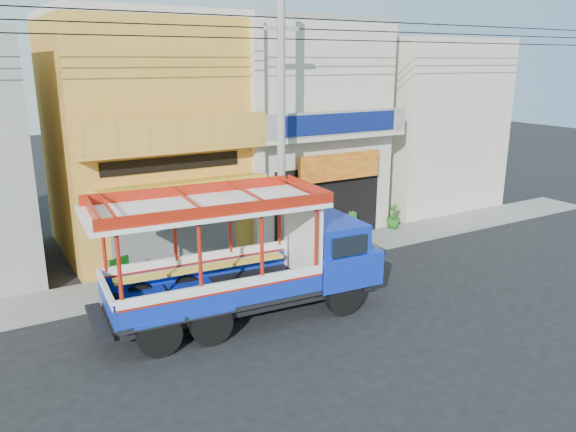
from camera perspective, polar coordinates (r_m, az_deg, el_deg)
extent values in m
plane|color=black|center=(16.77, 8.07, -8.11)|extent=(90.00, 90.00, 0.00)
cube|color=slate|center=(19.79, 0.85, -4.02)|extent=(30.00, 2.00, 0.12)
cube|color=gold|center=(20.88, -14.52, 7.66)|extent=(6.00, 6.00, 8.00)
cube|color=#595B5E|center=(18.59, -11.32, -1.28)|extent=(4.20, 0.10, 2.60)
cube|color=#CB9017|center=(17.52, -10.80, 3.29)|extent=(5.20, 1.50, 0.31)
cube|color=gold|center=(17.71, -11.41, 6.68)|extent=(6.00, 0.70, 0.18)
cube|color=gold|center=(17.36, -11.17, 8.36)|extent=(6.00, 0.12, 0.95)
cube|color=black|center=(18.09, -11.67, 5.24)|extent=(4.50, 0.04, 0.45)
cube|color=beige|center=(20.76, -15.32, 18.99)|extent=(6.00, 6.00, 0.24)
cube|color=beige|center=(23.26, -0.06, 8.91)|extent=(6.00, 6.00, 8.00)
cube|color=black|center=(21.20, 4.10, 1.35)|extent=(4.60, 0.12, 2.80)
cube|color=gold|center=(20.85, 5.29, 5.02)|extent=(3.60, 0.05, 1.00)
cube|color=beige|center=(20.46, 4.76, 8.09)|extent=(6.00, 0.70, 0.18)
cube|color=gray|center=(20.16, 5.29, 9.40)|extent=(6.00, 0.12, 0.85)
cube|color=navy|center=(20.10, 5.41, 9.38)|extent=(4.80, 0.06, 0.70)
cube|color=gray|center=(23.15, -0.06, 19.09)|extent=(6.00, 6.00, 0.24)
cube|color=beige|center=(19.08, -3.03, 7.43)|extent=(0.35, 0.30, 8.00)
cube|color=beige|center=(27.49, 12.77, 9.13)|extent=(6.00, 6.00, 7.60)
cylinder|color=gray|center=(17.67, -0.69, 8.44)|extent=(0.26, 0.26, 9.00)
cube|color=gray|center=(17.56, -0.73, 18.53)|extent=(1.20, 0.12, 0.12)
cylinder|color=black|center=(18.06, 2.16, 17.48)|extent=(28.00, 0.04, 0.04)
cylinder|color=black|center=(18.08, 2.17, 18.44)|extent=(28.00, 0.04, 0.04)
cylinder|color=black|center=(18.09, 2.18, 19.38)|extent=(28.00, 0.04, 0.04)
cylinder|color=black|center=(15.40, 5.72, -8.11)|extent=(1.07, 0.37, 1.05)
cylinder|color=black|center=(16.99, 2.16, -5.73)|extent=(1.07, 0.37, 1.05)
cylinder|color=black|center=(13.94, -7.83, -10.83)|extent=(1.07, 0.37, 1.05)
cylinder|color=black|center=(15.68, -10.18, -7.85)|extent=(1.07, 0.37, 1.05)
cylinder|color=black|center=(13.65, -12.93, -11.70)|extent=(1.07, 0.37, 1.05)
cylinder|color=black|center=(15.42, -14.71, -8.54)|extent=(1.07, 0.37, 1.05)
cube|color=black|center=(15.13, -4.51, -8.10)|extent=(7.15, 2.26, 0.29)
cube|color=#1332CC|center=(16.04, 4.54, -4.48)|extent=(2.06, 2.44, 0.94)
cube|color=#1332CC|center=(15.70, 4.11, -1.69)|extent=(1.62, 2.23, 0.79)
cube|color=black|center=(16.08, 6.37, -1.52)|extent=(0.20, 1.84, 0.58)
cube|color=black|center=(14.78, -7.66, -7.90)|extent=(5.35, 2.69, 0.13)
cube|color=#1332CC|center=(13.67, -6.20, -8.18)|extent=(5.18, 0.48, 0.63)
cube|color=white|center=(13.56, -6.23, -7.08)|extent=(5.18, 0.49, 0.23)
cube|color=#1332CC|center=(15.63, -9.03, -5.18)|extent=(5.18, 0.48, 0.63)
cube|color=white|center=(15.53, -9.08, -4.21)|extent=(5.18, 0.49, 0.23)
cylinder|color=#AE1E0D|center=(12.71, -16.78, -5.04)|extent=(0.10, 0.10, 1.68)
cylinder|color=#AE1E0D|center=(14.76, -18.25, -2.31)|extent=(0.10, 0.10, 1.68)
cube|color=white|center=(15.32, 1.47, -2.19)|extent=(0.25, 2.12, 2.36)
cube|color=white|center=(13.98, -8.42, 0.93)|extent=(5.99, 3.00, 0.10)
cube|color=#AE1E0D|center=(13.94, -8.45, 1.68)|extent=(5.78, 2.88, 0.27)
cube|color=black|center=(17.47, -16.61, -7.03)|extent=(0.63, 0.49, 0.10)
cube|color=#0D490E|center=(17.29, -16.74, -5.49)|extent=(0.63, 0.32, 0.90)
imported|color=#21611B|center=(20.64, 4.65, -1.65)|extent=(1.08, 1.01, 0.97)
imported|color=#21611B|center=(21.31, 6.81, -0.99)|extent=(0.76, 0.72, 1.08)
imported|color=#21611B|center=(23.03, 10.67, 0.01)|extent=(0.76, 0.76, 1.01)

